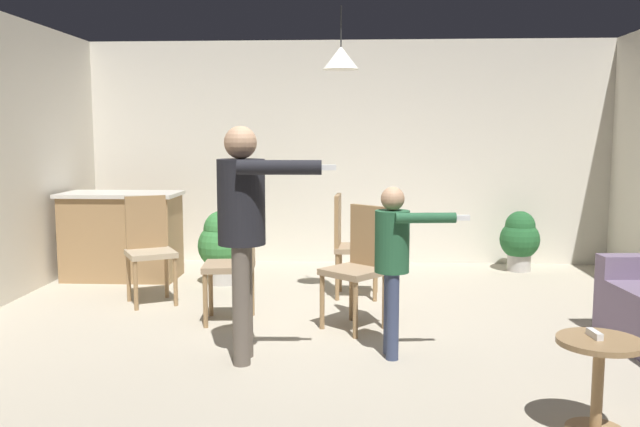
% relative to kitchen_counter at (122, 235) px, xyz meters
% --- Properties ---
extents(ground, '(7.68, 7.68, 0.00)m').
position_rel_kitchen_counter_xyz_m(ground, '(2.45, -2.09, -0.48)').
color(ground, '#B2A893').
extents(wall_back, '(6.40, 0.10, 2.70)m').
position_rel_kitchen_counter_xyz_m(wall_back, '(2.45, 1.11, 0.87)').
color(wall_back, silver).
rests_on(wall_back, ground).
extents(kitchen_counter, '(1.26, 0.66, 0.95)m').
position_rel_kitchen_counter_xyz_m(kitchen_counter, '(0.00, 0.00, 0.00)').
color(kitchen_counter, '#99754C').
rests_on(kitchen_counter, ground).
extents(side_table_by_couch, '(0.44, 0.44, 0.52)m').
position_rel_kitchen_counter_xyz_m(side_table_by_couch, '(3.83, -3.64, -0.15)').
color(side_table_by_couch, '#99754C').
rests_on(side_table_by_couch, ground).
extents(person_adult, '(0.82, 0.48, 1.64)m').
position_rel_kitchen_counter_xyz_m(person_adult, '(1.79, -2.59, 0.54)').
color(person_adult, '#60564C').
rests_on(person_adult, ground).
extents(person_child, '(0.64, 0.35, 1.22)m').
position_rel_kitchen_counter_xyz_m(person_child, '(2.82, -2.45, 0.28)').
color(person_child, '#384260').
rests_on(person_child, ground).
extents(dining_chair_by_counter, '(0.59, 0.59, 1.00)m').
position_rel_kitchen_counter_xyz_m(dining_chair_by_counter, '(2.59, -1.73, 0.07)').
color(dining_chair_by_counter, '#99754C').
rests_on(dining_chair_by_counter, ground).
extents(dining_chair_near_wall, '(0.44, 0.44, 1.00)m').
position_rel_kitchen_counter_xyz_m(dining_chair_near_wall, '(2.50, -0.68, 0.07)').
color(dining_chair_near_wall, '#99754C').
rests_on(dining_chair_near_wall, ground).
extents(dining_chair_centre_back, '(0.57, 0.57, 1.00)m').
position_rel_kitchen_counter_xyz_m(dining_chair_centre_back, '(0.62, -1.00, 0.07)').
color(dining_chair_centre_back, '#99754C').
rests_on(dining_chair_centre_back, ground).
extents(dining_chair_spare, '(0.46, 0.46, 1.00)m').
position_rel_kitchen_counter_xyz_m(dining_chair_spare, '(1.57, -1.61, 0.07)').
color(dining_chair_spare, '#99754C').
rests_on(dining_chair_spare, ground).
extents(potted_plant_corner, '(0.46, 0.46, 0.70)m').
position_rel_kitchen_counter_xyz_m(potted_plant_corner, '(4.45, 0.64, -0.09)').
color(potted_plant_corner, '#B7B2AD').
rests_on(potted_plant_corner, ground).
extents(potted_plant_by_wall, '(0.51, 0.51, 0.78)m').
position_rel_kitchen_counter_xyz_m(potted_plant_by_wall, '(1.15, -0.21, -0.05)').
color(potted_plant_by_wall, '#B7B2AD').
rests_on(potted_plant_by_wall, ground).
extents(spare_remote_on_table, '(0.05, 0.13, 0.04)m').
position_rel_kitchen_counter_xyz_m(spare_remote_on_table, '(3.81, -3.61, 0.06)').
color(spare_remote_on_table, white).
rests_on(spare_remote_on_table, side_table_by_couch).
extents(ceiling_light_pendant, '(0.32, 0.32, 0.55)m').
position_rel_kitchen_counter_xyz_m(ceiling_light_pendant, '(2.42, -1.09, 1.77)').
color(ceiling_light_pendant, silver).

